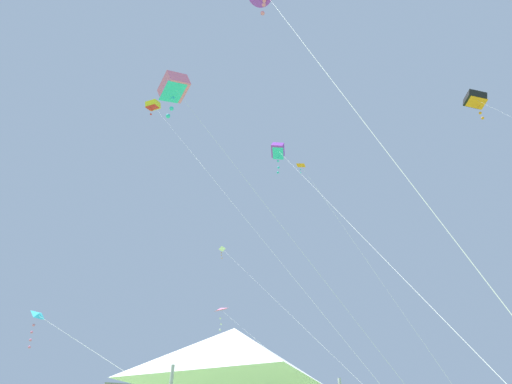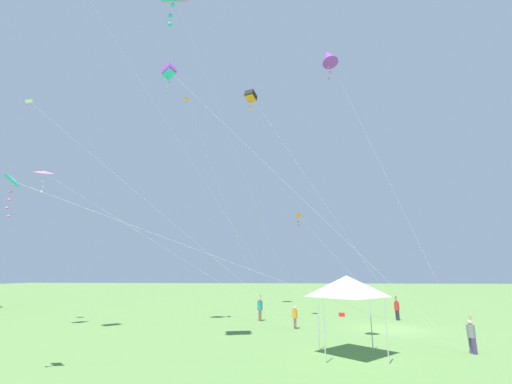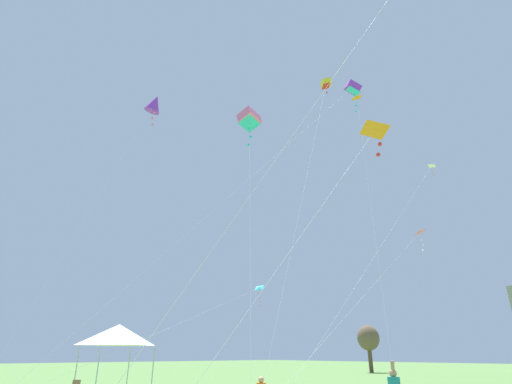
% 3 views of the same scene
% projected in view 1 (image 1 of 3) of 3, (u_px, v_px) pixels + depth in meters
% --- Properties ---
extents(festival_tent, '(2.92, 2.92, 3.60)m').
position_uv_depth(festival_tent, '(234.00, 356.00, 7.13)').
color(festival_tent, '#B7B7BC').
rests_on(festival_tent, ground).
extents(kite_pink_delta_0, '(2.12, 19.06, 11.29)m').
position_uv_depth(kite_pink_delta_0, '(221.00, 311.00, 29.14)').
color(kite_pink_delta_0, silver).
rests_on(kite_pink_delta_0, ground).
extents(kite_orange_delta_1, '(4.50, 6.65, 17.93)m').
position_uv_depth(kite_orange_delta_1, '(304.00, 169.00, 25.80)').
color(kite_orange_delta_1, silver).
rests_on(kite_orange_delta_1, ground).
extents(kite_cyan_delta_3, '(6.30, 20.12, 7.68)m').
position_uv_depth(kite_cyan_delta_3, '(39.00, 317.00, 18.19)').
color(kite_cyan_delta_3, silver).
rests_on(kite_cyan_delta_3, ground).
extents(kite_purple_box_5, '(6.04, 18.29, 20.31)m').
position_uv_depth(kite_purple_box_5, '(278.00, 151.00, 27.84)').
color(kite_purple_box_5, silver).
rests_on(kite_purple_box_5, ground).
extents(kite_pink_box_6, '(9.86, 8.34, 20.53)m').
position_uv_depth(kite_pink_box_6, '(174.00, 88.00, 23.28)').
color(kite_pink_box_6, silver).
rests_on(kite_pink_box_6, ground).
extents(kite_white_delta_7, '(2.06, 21.71, 17.56)m').
position_uv_depth(kite_white_delta_7, '(225.00, 252.00, 34.42)').
color(kite_white_delta_7, silver).
rests_on(kite_white_delta_7, ground).
extents(kite_black_box_8, '(10.24, 14.22, 26.31)m').
position_uv_depth(kite_black_box_8, '(475.00, 100.00, 31.83)').
color(kite_black_box_8, silver).
rests_on(kite_black_box_8, ground).
extents(kite_yellow_box_9, '(10.20, 19.25, 29.88)m').
position_uv_depth(kite_yellow_box_9, '(153.00, 106.00, 37.27)').
color(kite_yellow_box_9, silver).
rests_on(kite_yellow_box_9, ground).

